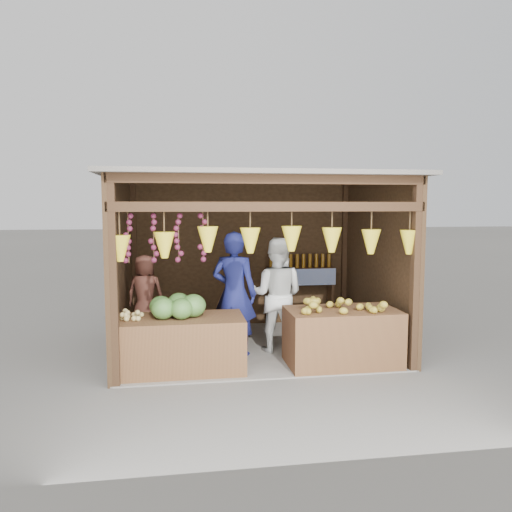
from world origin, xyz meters
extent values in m
plane|color=#514F49|center=(0.00, 0.00, 0.00)|extent=(80.00, 80.00, 0.00)
cube|color=slate|center=(0.00, 0.00, 0.01)|extent=(4.00, 3.00, 0.02)
cube|color=black|center=(0.00, 1.50, 1.30)|extent=(4.00, 0.06, 2.60)
cube|color=black|center=(-2.00, 0.00, 1.30)|extent=(0.06, 3.00, 2.60)
cube|color=black|center=(2.00, 0.00, 1.30)|extent=(0.06, 3.00, 2.60)
cube|color=#605B54|center=(0.00, 0.00, 2.63)|extent=(4.30, 3.30, 0.06)
cube|color=black|center=(-1.94, -1.44, 1.30)|extent=(0.11, 0.11, 2.60)
cube|color=black|center=(1.94, -1.44, 1.30)|extent=(0.11, 0.11, 2.60)
cube|color=black|center=(-1.94, 1.44, 1.30)|extent=(0.11, 0.11, 2.60)
cube|color=black|center=(1.94, 1.44, 1.30)|extent=(0.11, 0.11, 2.60)
cube|color=black|center=(0.00, -1.44, 2.20)|extent=(4.00, 0.12, 0.12)
cube|color=black|center=(0.00, -1.44, 2.54)|extent=(4.00, 0.12, 0.12)
cube|color=#382314|center=(1.05, 1.30, 1.05)|extent=(1.25, 0.30, 0.05)
cube|color=#382314|center=(0.47, 1.30, 0.53)|extent=(0.05, 0.28, 1.05)
cube|color=#382314|center=(1.64, 1.30, 0.53)|extent=(0.05, 0.28, 1.05)
cube|color=blue|center=(1.05, 1.14, 0.92)|extent=(1.25, 0.02, 0.30)
cube|color=#50311A|center=(-1.17, -0.99, 0.37)|extent=(1.72, 0.85, 0.74)
cube|color=#4F2E1A|center=(1.06, -1.07, 0.39)|extent=(1.52, 0.85, 0.79)
cube|color=black|center=(-1.66, 0.05, 0.15)|extent=(0.33, 0.33, 0.31)
imported|color=#161A54|center=(-0.36, -0.36, 0.92)|extent=(0.79, 0.67, 1.84)
imported|color=silver|center=(0.30, -0.27, 0.87)|extent=(1.03, 0.92, 1.74)
imported|color=#512A20|center=(-1.66, 0.05, 0.89)|extent=(0.65, 0.52, 1.17)
camera|label=1|loc=(-1.14, -7.55, 2.22)|focal=35.00mm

